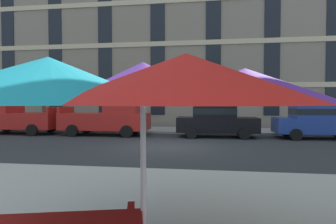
{
  "coord_description": "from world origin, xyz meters",
  "views": [
    {
      "loc": [
        1.64,
        -11.77,
        1.88
      ],
      "look_at": [
        -0.48,
        3.2,
        1.4
      ],
      "focal_mm": 29.42,
      "sensor_mm": 36.0,
      "label": 1
    }
  ],
  "objects_px": {
    "sedan_black": "(216,120)",
    "street_tree_left": "(45,83)",
    "sedan_blue": "(317,121)",
    "pickup_red": "(15,117)",
    "pickup_red_midblock": "(109,118)",
    "patio_umbrella": "(143,87)"
  },
  "relations": [
    {
      "from": "sedan_black",
      "to": "street_tree_left",
      "type": "bearing_deg",
      "value": 164.21
    },
    {
      "from": "sedan_blue",
      "to": "street_tree_left",
      "type": "xyz_separation_m",
      "value": [
        -17.72,
        3.53,
        2.41
      ]
    },
    {
      "from": "pickup_red",
      "to": "sedan_black",
      "type": "height_order",
      "value": "pickup_red"
    },
    {
      "from": "pickup_red",
      "to": "pickup_red_midblock",
      "type": "height_order",
      "value": "same"
    },
    {
      "from": "sedan_black",
      "to": "patio_umbrella",
      "type": "relative_size",
      "value": 1.15
    },
    {
      "from": "pickup_red_midblock",
      "to": "sedan_black",
      "type": "xyz_separation_m",
      "value": [
        6.19,
        -0.0,
        -0.08
      ]
    },
    {
      "from": "sedan_black",
      "to": "sedan_blue",
      "type": "xyz_separation_m",
      "value": [
        5.26,
        0.0,
        0.0
      ]
    },
    {
      "from": "street_tree_left",
      "to": "patio_umbrella",
      "type": "relative_size",
      "value": 1.23
    },
    {
      "from": "pickup_red",
      "to": "pickup_red_midblock",
      "type": "relative_size",
      "value": 1.0
    },
    {
      "from": "pickup_red",
      "to": "sedan_blue",
      "type": "xyz_separation_m",
      "value": [
        17.54,
        -0.0,
        -0.08
      ]
    },
    {
      "from": "pickup_red",
      "to": "sedan_blue",
      "type": "height_order",
      "value": "pickup_red"
    },
    {
      "from": "pickup_red_midblock",
      "to": "street_tree_left",
      "type": "height_order",
      "value": "street_tree_left"
    },
    {
      "from": "pickup_red_midblock",
      "to": "sedan_blue",
      "type": "xyz_separation_m",
      "value": [
        11.45,
        -0.0,
        -0.08
      ]
    },
    {
      "from": "pickup_red_midblock",
      "to": "patio_umbrella",
      "type": "height_order",
      "value": "patio_umbrella"
    },
    {
      "from": "sedan_blue",
      "to": "patio_umbrella",
      "type": "xyz_separation_m",
      "value": [
        -6.42,
        -12.7,
        1.1
      ]
    },
    {
      "from": "sedan_black",
      "to": "pickup_red_midblock",
      "type": "bearing_deg",
      "value": 180.0
    },
    {
      "from": "pickup_red",
      "to": "sedan_black",
      "type": "distance_m",
      "value": 12.29
    },
    {
      "from": "sedan_black",
      "to": "patio_umbrella",
      "type": "xyz_separation_m",
      "value": [
        -1.16,
        -12.7,
        1.1
      ]
    },
    {
      "from": "pickup_red_midblock",
      "to": "pickup_red",
      "type": "bearing_deg",
      "value": 180.0
    },
    {
      "from": "pickup_red_midblock",
      "to": "sedan_black",
      "type": "relative_size",
      "value": 1.16
    },
    {
      "from": "pickup_red",
      "to": "pickup_red_midblock",
      "type": "distance_m",
      "value": 6.09
    },
    {
      "from": "pickup_red_midblock",
      "to": "sedan_black",
      "type": "height_order",
      "value": "pickup_red_midblock"
    }
  ]
}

